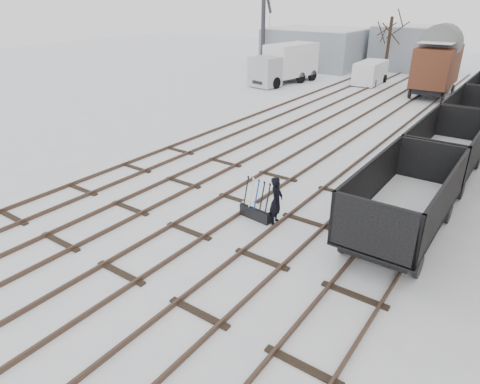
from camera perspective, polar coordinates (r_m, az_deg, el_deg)
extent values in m
plane|color=white|center=(14.97, -6.83, -5.30)|extent=(120.00, 120.00, 0.00)
cube|color=black|center=(29.12, 1.69, 10.16)|extent=(0.07, 52.00, 0.15)
cube|color=black|center=(28.38, 4.13, 9.72)|extent=(0.07, 52.00, 0.15)
cube|color=black|center=(20.20, -15.84, 2.24)|extent=(1.90, 0.20, 0.08)
cube|color=black|center=(27.63, 6.93, 9.18)|extent=(0.07, 52.00, 0.15)
cube|color=black|center=(27.01, 9.62, 8.64)|extent=(0.07, 52.00, 0.15)
cube|color=black|center=(18.11, -9.74, 0.19)|extent=(1.90, 0.20, 0.08)
cube|color=black|center=(26.40, 12.69, 8.00)|extent=(0.07, 52.00, 0.15)
cube|color=black|center=(25.91, 15.60, 7.37)|extent=(0.07, 52.00, 0.15)
cube|color=black|center=(16.30, -2.16, -2.37)|extent=(1.90, 0.20, 0.08)
cube|color=black|center=(25.46, 18.89, 6.64)|extent=(0.07, 52.00, 0.15)
cube|color=black|center=(25.13, 21.99, 5.92)|extent=(0.07, 52.00, 0.15)
cube|color=black|center=(14.88, 7.11, -5.42)|extent=(1.90, 0.20, 0.08)
cube|color=black|center=(24.86, 25.44, 5.11)|extent=(0.07, 52.00, 0.15)
cube|color=black|center=(24.69, 28.65, 4.33)|extent=(0.07, 52.00, 0.15)
cube|color=black|center=(13.97, 18.06, -8.80)|extent=(1.90, 0.20, 0.08)
cube|color=gray|center=(50.74, 10.10, 18.36)|extent=(10.00, 8.00, 4.00)
cube|color=silver|center=(50.56, 10.29, 20.67)|extent=(9.80, 7.84, 0.10)
cube|color=gray|center=(51.37, 21.67, 17.38)|extent=(7.00, 6.00, 4.40)
cube|color=silver|center=(51.19, 22.09, 19.86)|extent=(6.86, 5.88, 0.10)
cube|color=black|center=(15.65, 2.23, -2.78)|extent=(1.34, 0.56, 0.44)
cube|color=black|center=(15.54, 2.25, -2.00)|extent=(1.33, 0.44, 0.06)
cube|color=silver|center=(15.52, 2.25, -1.87)|extent=(1.27, 0.40, 0.03)
cylinder|color=black|center=(15.62, 0.87, 0.15)|extent=(0.08, 0.32, 1.08)
cylinder|color=silver|center=(15.47, 1.57, -0.11)|extent=(0.08, 0.32, 1.08)
cylinder|color=#0D33AE|center=(15.33, 2.28, -0.37)|extent=(0.08, 0.32, 1.08)
cylinder|color=black|center=(15.18, 3.01, -0.64)|extent=(0.08, 0.32, 1.08)
cylinder|color=black|center=(15.05, 3.75, -0.91)|extent=(0.08, 0.32, 1.08)
imported|color=black|center=(15.08, 4.87, -1.17)|extent=(0.55, 0.72, 1.77)
cube|color=black|center=(15.24, 20.64, -3.40)|extent=(1.99, 5.48, 0.41)
cube|color=black|center=(15.15, 20.76, -2.71)|extent=(2.49, 6.22, 0.12)
cube|color=black|center=(15.08, 16.93, 1.25)|extent=(0.10, 6.22, 1.66)
cube|color=black|center=(14.62, 25.68, -0.99)|extent=(0.10, 6.22, 1.66)
cube|color=silver|center=(15.10, 20.82, -2.36)|extent=(2.24, 5.97, 0.06)
cylinder|color=black|center=(13.98, 13.67, -6.54)|extent=(0.12, 0.73, 0.73)
cylinder|color=black|center=(16.98, 26.03, -2.63)|extent=(0.12, 0.73, 0.73)
cube|color=black|center=(21.07, 25.54, 3.53)|extent=(1.99, 5.48, 0.41)
cube|color=black|center=(21.00, 25.64, 4.06)|extent=(2.49, 6.22, 0.12)
cube|color=black|center=(20.95, 22.90, 6.93)|extent=(0.10, 6.22, 1.66)
cube|color=black|center=(20.62, 29.27, 5.42)|extent=(0.10, 6.22, 1.66)
cube|color=silver|center=(20.97, 25.70, 4.32)|extent=(2.24, 5.97, 0.06)
cylinder|color=black|center=(19.53, 20.96, 1.79)|extent=(0.12, 0.73, 0.73)
cylinder|color=black|center=(22.92, 29.16, 3.56)|extent=(0.12, 0.73, 0.73)
cube|color=black|center=(27.15, 28.31, 7.41)|extent=(1.99, 5.48, 0.41)
cube|color=black|center=(27.10, 28.39, 7.82)|extent=(2.49, 6.22, 0.12)
cube|color=black|center=(27.06, 26.27, 10.07)|extent=(0.10, 6.22, 1.66)
cube|color=silver|center=(27.08, 28.44, 8.03)|extent=(2.24, 5.97, 0.06)
cylinder|color=black|center=(25.48, 24.95, 6.33)|extent=(0.12, 0.73, 0.73)
cube|color=black|center=(33.28, 28.43, 12.02)|extent=(0.10, 6.22, 1.66)
cylinder|color=black|center=(31.61, 27.45, 9.13)|extent=(0.12, 0.73, 0.73)
cube|color=black|center=(38.25, 24.29, 12.61)|extent=(2.28, 4.95, 0.45)
cube|color=#4A2716|center=(37.99, 24.74, 15.05)|extent=(2.83, 5.64, 2.89)
cube|color=silver|center=(37.79, 25.26, 17.77)|extent=(2.55, 5.35, 0.04)
cylinder|color=black|center=(36.87, 21.70, 12.12)|extent=(0.13, 0.78, 0.78)
cylinder|color=black|center=(39.83, 26.51, 12.13)|extent=(0.13, 0.78, 0.78)
cube|color=black|center=(40.81, 6.00, 15.00)|extent=(2.37, 7.61, 0.30)
cube|color=#A2A5AC|center=(38.32, 3.91, 15.63)|extent=(2.66, 2.33, 2.47)
cube|color=silver|center=(41.27, 6.66, 17.10)|extent=(3.26, 5.47, 2.77)
cube|color=silver|center=(41.11, 6.76, 19.04)|extent=(3.20, 5.36, 0.04)
cylinder|color=black|center=(39.20, 2.63, 14.63)|extent=(0.30, 0.99, 0.99)
cylinder|color=black|center=(42.73, 9.22, 15.20)|extent=(0.30, 0.99, 0.99)
cube|color=silver|center=(41.84, 16.99, 15.01)|extent=(2.14, 4.58, 1.84)
cube|color=silver|center=(41.71, 17.15, 16.27)|extent=(2.08, 4.47, 0.04)
cylinder|color=black|center=(40.93, 14.93, 14.09)|extent=(0.22, 0.71, 0.71)
cylinder|color=black|center=(43.01, 18.71, 14.13)|extent=(0.22, 0.71, 0.71)
cube|color=#29292E|center=(48.75, 2.99, 16.55)|extent=(2.39, 2.39, 0.82)
cylinder|color=#29292E|center=(48.35, 3.09, 20.85)|extent=(0.45, 0.45, 8.15)
cylinder|color=black|center=(51.69, 5.67, 21.94)|extent=(0.04, 0.04, 4.59)
cylinder|color=black|center=(46.55, 19.13, 17.82)|extent=(0.30, 0.30, 5.52)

